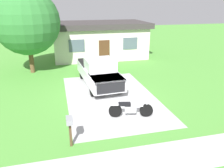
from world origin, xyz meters
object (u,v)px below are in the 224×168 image
Objects in this scene: mailbox at (70,124)px; shade_tree at (27,22)px; neighbor_house at (99,39)px; motorcycle at (131,108)px; pickup_truck at (98,71)px.

shade_tree reaches higher than mailbox.
shade_tree is 0.67× the size of neighbor_house.
mailbox is 15.62m from neighbor_house.
motorcycle is 0.38× the size of pickup_truck.
motorcycle is at bearing 29.40° from mailbox.
pickup_truck is at bearing 98.06° from motorcycle.
mailbox is 11.52m from shade_tree.
mailbox is at bearing -150.60° from motorcycle.
pickup_truck is 0.60× the size of neighbor_house.
motorcycle is 0.34× the size of shade_tree.
motorcycle is 13.41m from neighbor_house.
motorcycle is 11.17m from shade_tree.
motorcycle is 3.59m from mailbox.
mailbox is 0.13× the size of neighbor_house.
neighbor_house is at bearing 78.76° from pickup_truck.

